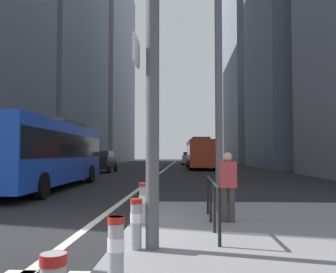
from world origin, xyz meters
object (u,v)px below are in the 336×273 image
at_px(city_bus_blue_oncoming, 47,151).
at_px(bollard_right, 136,221).
at_px(car_oncoming_mid, 103,161).
at_px(bollard_left, 116,249).
at_px(car_receding_far, 189,158).
at_px(traffic_signal_gantry, 30,11).
at_px(car_receding_near, 189,158).
at_px(bollard_back, 143,202).
at_px(city_bus_red_receding, 199,152).
at_px(pedestrian_walking, 228,184).
at_px(street_lamp_post, 218,23).

relative_size(city_bus_blue_oncoming, bollard_right, 14.57).
distance_m(car_oncoming_mid, bollard_left, 28.65).
xyz_separation_m(city_bus_blue_oncoming, bollard_right, (5.84, -11.01, -1.23)).
xyz_separation_m(car_oncoming_mid, bollard_right, (6.70, -26.11, -0.39)).
height_order(city_bus_blue_oncoming, car_receding_far, city_bus_blue_oncoming).
distance_m(car_receding_far, traffic_signal_gantry, 51.18).
height_order(car_receding_near, bollard_back, car_receding_near).
distance_m(city_bus_red_receding, car_oncoming_mid, 12.05).
relative_size(city_bus_blue_oncoming, car_receding_far, 2.73).
bearing_deg(city_bus_red_receding, bollard_left, -93.70).
relative_size(car_oncoming_mid, bollard_left, 5.19).
bearing_deg(car_receding_far, car_oncoming_mid, -108.00).
height_order(car_receding_near, car_receding_far, same).
bearing_deg(bollard_left, traffic_signal_gantry, 136.19).
bearing_deg(bollard_right, bollard_left, -89.54).
bearing_deg(city_bus_red_receding, bollard_right, -93.91).
bearing_deg(bollard_right, car_receding_far, 88.43).
bearing_deg(city_bus_red_receding, city_bus_blue_oncoming, -109.51).
bearing_deg(car_receding_near, car_oncoming_mid, -109.92).
xyz_separation_m(car_oncoming_mid, car_receding_near, (7.97, 21.99, 0.00)).
relative_size(bollard_right, pedestrian_walking, 0.52).
xyz_separation_m(bollard_right, pedestrian_walking, (1.76, 2.37, 0.41)).
bearing_deg(street_lamp_post, bollard_right, -113.54).
bearing_deg(car_oncoming_mid, bollard_left, -76.45).
bearing_deg(bollard_left, pedestrian_walking, 67.02).
height_order(city_bus_red_receding, car_receding_near, city_bus_red_receding).
distance_m(city_bus_blue_oncoming, car_receding_near, 37.78).
relative_size(car_receding_far, bollard_left, 5.22).
distance_m(car_oncoming_mid, car_receding_near, 23.39).
relative_size(street_lamp_post, bollard_right, 9.86).
distance_m(car_oncoming_mid, pedestrian_walking, 25.20).
distance_m(street_lamp_post, bollard_right, 6.34).
xyz_separation_m(bollard_left, bollard_back, (-0.12, 3.65, 0.04)).
height_order(car_receding_near, pedestrian_walking, car_receding_near).
bearing_deg(traffic_signal_gantry, pedestrian_walking, 32.79).
xyz_separation_m(street_lamp_post, pedestrian_walking, (0.05, -1.55, -4.27)).
bearing_deg(bollard_right, car_receding_near, 88.49).
xyz_separation_m(car_receding_far, bollard_right, (-1.40, -51.03, -0.39)).
bearing_deg(street_lamp_post, city_bus_red_receding, 88.82).
height_order(bollard_right, pedestrian_walking, pedestrian_walking).
relative_size(traffic_signal_gantry, bollard_right, 7.77).
relative_size(traffic_signal_gantry, street_lamp_post, 0.79).
xyz_separation_m(traffic_signal_gantry, bollard_left, (1.86, -1.79, -3.51)).
xyz_separation_m(traffic_signal_gantry, street_lamp_post, (3.56, 3.87, 1.16)).
height_order(car_receding_far, bollard_left, car_receding_far).
bearing_deg(traffic_signal_gantry, street_lamp_post, 47.43).
distance_m(city_bus_blue_oncoming, traffic_signal_gantry, 11.88).
distance_m(car_oncoming_mid, car_receding_far, 26.21).
xyz_separation_m(street_lamp_post, bollard_back, (-1.82, -2.01, -4.63)).
height_order(car_receding_far, bollard_back, car_receding_far).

